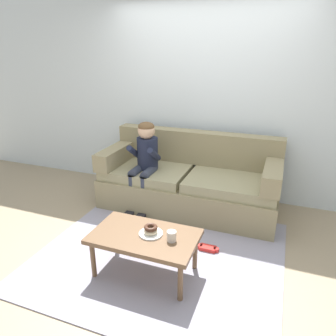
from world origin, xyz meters
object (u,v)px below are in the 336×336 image
person_child (145,157)px  mug (172,236)px  toy_controller (208,249)px  coffee_table (145,239)px  couch (189,182)px  donut (151,231)px

person_child → mug: 1.44m
person_child → mug: bearing=-56.6°
person_child → toy_controller: person_child is taller
coffee_table → toy_controller: bearing=49.2°
mug → toy_controller: mug is taller
coffee_table → mug: bearing=-1.0°
person_child → coffee_table: bearing=-65.8°
person_child → toy_controller: bearing=-33.9°
coffee_table → person_child: bearing=114.2°
couch → mug: couch is taller
couch → mug: 1.43m
donut → mug: mug is taller
coffee_table → toy_controller: (0.45, 0.52, -0.34)m
couch → mug: bearing=-79.1°
coffee_table → mug: mug is taller
person_child → mug: (0.79, -1.19, -0.22)m
couch → toy_controller: bearing=-61.7°
toy_controller → person_child: bearing=157.1°
person_child → donut: size_ratio=9.18×
mug → toy_controller: 0.71m
couch → donut: (0.07, -1.37, 0.10)m
donut → toy_controller: (0.40, 0.50, -0.41)m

